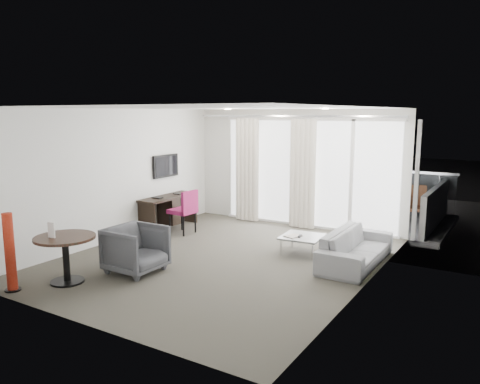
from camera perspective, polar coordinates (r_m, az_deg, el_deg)
The scene contains 28 objects.
floor at distance 8.24m, azimuth -2.19°, elevation -8.16°, with size 5.00×6.00×0.00m, color #413D35.
ceiling at distance 7.85m, azimuth -2.31°, elevation 10.22°, with size 5.00×6.00×0.00m, color white.
wall_left at distance 9.54m, azimuth -14.88°, elevation 1.97°, with size 0.00×6.00×2.60m, color silver.
wall_right at distance 6.90m, azimuth 15.33°, elevation -0.88°, with size 0.00×6.00×2.60m, color silver.
wall_front at distance 5.73m, azimuth -19.07°, elevation -3.17°, with size 5.00×0.00×2.60m, color silver.
window_panel at distance 10.43m, azimuth 8.25°, elevation 2.27°, with size 4.00×0.02×2.38m, color white, non-canonical shape.
window_frame at distance 10.42m, azimuth 8.22°, elevation 2.26°, with size 4.10×0.06×2.44m, color white, non-canonical shape.
curtain_left at distance 10.93m, azimuth 0.89°, elevation 2.70°, with size 0.60×0.20×2.38m, color beige, non-canonical shape.
curtain_right at distance 10.30m, azimuth 7.63°, elevation 2.19°, with size 0.60×0.20×2.38m, color beige, non-canonical shape.
curtain_track at distance 10.32m, azimuth 6.50°, elevation 9.19°, with size 4.80×0.04×0.04m, color #B2B2B7, non-canonical shape.
downlight_a at distance 9.68m, azimuth -1.50°, elevation 10.05°, with size 0.12×0.12×0.02m, color #FFE0B2.
downlight_b at distance 8.72m, azimuth 10.36°, elevation 9.95°, with size 0.12×0.12×0.02m, color #FFE0B2.
desk at distance 10.44m, azimuth -8.66°, elevation -2.43°, with size 0.47×1.52×0.71m, color black, non-canonical shape.
tv at distance 10.55m, azimuth -9.04°, elevation 3.16°, with size 0.05×0.80×0.50m, color black, non-canonical shape.
desk_chair at distance 9.92m, azimuth -7.04°, elevation -2.38°, with size 0.51×0.48×0.93m, color maroon, non-canonical shape.
round_table at distance 7.51m, azimuth -20.44°, elevation -7.71°, with size 0.89×0.89×0.71m, color black, non-canonical shape.
menu_card at distance 7.41m, azimuth -21.96°, elevation -5.13°, with size 0.13×0.02×0.23m, color white, non-canonical shape.
red_lamp at distance 7.43m, azimuth -26.25°, elevation -6.61°, with size 0.23×0.23×1.13m, color maroon.
tub_armchair at distance 7.67m, azimuth -12.57°, elevation -6.82°, with size 0.80×0.82×0.75m, color #3D3E42.
coffee_table at distance 8.61m, azimuth 7.56°, elevation -6.35°, with size 0.71×0.71×0.32m, color gray, non-canonical shape.
remote at distance 8.51m, azimuth 7.32°, elevation -5.15°, with size 0.04×0.14×0.02m, color black, non-canonical shape.
magazine at distance 8.50m, azimuth 6.48°, elevation -5.13°, with size 0.20×0.26×0.01m, color gray, non-canonical shape.
sofa at distance 8.14m, azimuth 13.97°, elevation -6.59°, with size 1.94×0.76×0.57m, color gray.
terrace_slab at distance 12.03m, azimuth 10.94°, elevation -2.92°, with size 5.60×3.00×0.12m, color #4D4D50.
rattan_chair_a at distance 11.53m, azimuth 11.65°, elevation -1.33°, with size 0.50×0.50×0.73m, color brown, non-canonical shape.
rattan_chair_b at distance 12.11m, azimuth 20.70°, elevation -1.15°, with size 0.52×0.52×0.76m, color brown, non-canonical shape.
rattan_table at distance 11.30m, azimuth 16.68°, elevation -2.45°, with size 0.46×0.46×0.46m, color brown, non-canonical shape.
balustrade at distance 13.28m, azimuth 13.21°, elevation 0.63°, with size 5.50×0.06×1.05m, color #B2B2B7, non-canonical shape.
Camera 1 is at (4.34, -6.54, 2.52)m, focal length 35.00 mm.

